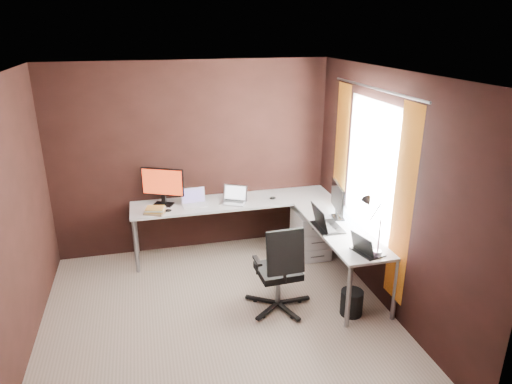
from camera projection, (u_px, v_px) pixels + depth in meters
room at (249, 201)px, 4.45m from camera, size 3.60×3.60×2.50m
desk at (271, 215)px, 5.65m from camera, size 2.65×2.25×0.73m
drawer_pedestal at (311, 234)px, 6.02m from camera, size 0.42×0.50×0.60m
monitor_left at (163, 185)px, 5.75m from camera, size 0.51×0.27×0.48m
monitor_right at (338, 199)px, 5.35m from camera, size 0.16×0.51×0.42m
laptop_white at (194, 201)px, 5.82m from camera, size 0.32×0.24×0.21m
laptop_silver at (234, 199)px, 5.90m from camera, size 0.39×0.35×0.21m
laptop_black_big at (325, 224)px, 5.14m from camera, size 0.29×0.40×0.27m
laptop_black_small at (366, 249)px, 4.58m from camera, size 0.29×0.36×0.21m
book_stack at (155, 210)px, 5.56m from camera, size 0.29×0.27×0.08m
mouse_left at (168, 210)px, 5.61m from camera, size 0.10×0.09×0.03m
mouse_corner at (273, 198)px, 6.01m from camera, size 0.10×0.08×0.03m
desk_lamp at (371, 219)px, 4.44m from camera, size 0.20×0.23×0.62m
office_chair at (279, 284)px, 4.86m from camera, size 0.56×0.56×0.99m
wastebasket at (352, 303)px, 4.82m from camera, size 0.25×0.25×0.27m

